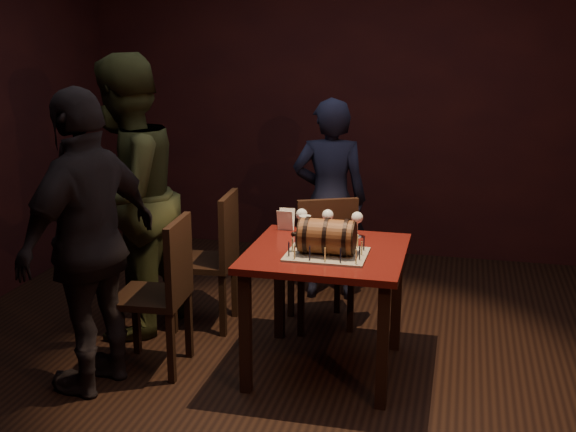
{
  "coord_description": "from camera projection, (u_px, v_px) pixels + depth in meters",
  "views": [
    {
      "loc": [
        0.86,
        -3.82,
        2.0
      ],
      "look_at": [
        -0.09,
        0.05,
        0.95
      ],
      "focal_mm": 45.0,
      "sensor_mm": 36.0,
      "label": 1
    }
  ],
  "objects": [
    {
      "name": "wine_glass_left",
      "position": [
        302.0,
        215.0,
        4.45
      ],
      "size": [
        0.07,
        0.07,
        0.16
      ],
      "color": "silver",
      "rests_on": "pub_table"
    },
    {
      "name": "pub_table",
      "position": [
        326.0,
        268.0,
        4.19
      ],
      "size": [
        0.9,
        0.9,
        0.75
      ],
      "color": "#440D0B",
      "rests_on": "ground"
    },
    {
      "name": "wine_glass_mid",
      "position": [
        328.0,
        216.0,
        4.43
      ],
      "size": [
        0.07,
        0.07,
        0.16
      ],
      "color": "silver",
      "rests_on": "pub_table"
    },
    {
      "name": "cake_board",
      "position": [
        327.0,
        254.0,
        4.06
      ],
      "size": [
        0.45,
        0.35,
        0.01
      ],
      "primitive_type": "cube",
      "color": "gray",
      "rests_on": "pub_table"
    },
    {
      "name": "person_back",
      "position": [
        330.0,
        200.0,
        5.33
      ],
      "size": [
        0.6,
        0.44,
        1.51
      ],
      "primitive_type": "imported",
      "rotation": [
        0.0,
        0.0,
        3.29
      ],
      "color": "#181A30",
      "rests_on": "ground"
    },
    {
      "name": "person_left_rear",
      "position": [
        126.0,
        198.0,
        4.68
      ],
      "size": [
        0.83,
        0.99,
        1.84
      ],
      "primitive_type": "imported",
      "rotation": [
        0.0,
        0.0,
        -1.73
      ],
      "color": "#36391C",
      "rests_on": "ground"
    },
    {
      "name": "wine_glass_right",
      "position": [
        357.0,
        219.0,
        4.38
      ],
      "size": [
        0.07,
        0.07,
        0.16
      ],
      "color": "silver",
      "rests_on": "pub_table"
    },
    {
      "name": "chair_back",
      "position": [
        323.0,
        255.0,
        4.8
      ],
      "size": [
        0.53,
        0.53,
        0.93
      ],
      "color": "black",
      "rests_on": "ground"
    },
    {
      "name": "pint_of_ale",
      "position": [
        305.0,
        228.0,
        4.34
      ],
      "size": [
        0.07,
        0.07,
        0.15
      ],
      "color": "silver",
      "rests_on": "pub_table"
    },
    {
      "name": "birthday_candles",
      "position": [
        327.0,
        247.0,
        4.05
      ],
      "size": [
        0.4,
        0.3,
        0.09
      ],
      "color": "#F4E992",
      "rests_on": "cake_board"
    },
    {
      "name": "chair_left_rear",
      "position": [
        215.0,
        253.0,
        4.86
      ],
      "size": [
        0.43,
        0.43,
        0.93
      ],
      "color": "black",
      "rests_on": "ground"
    },
    {
      "name": "chair_left_front",
      "position": [
        164.0,
        286.0,
        4.23
      ],
      "size": [
        0.43,
        0.43,
        0.93
      ],
      "color": "black",
      "rests_on": "ground"
    },
    {
      "name": "room_shell",
      "position": [
        301.0,
        140.0,
        3.94
      ],
      "size": [
        5.04,
        5.04,
        2.8
      ],
      "color": "black",
      "rests_on": "ground"
    },
    {
      "name": "barrel_cake",
      "position": [
        327.0,
        237.0,
        4.03
      ],
      "size": [
        0.36,
        0.21,
        0.21
      ],
      "color": "brown",
      "rests_on": "cake_board"
    },
    {
      "name": "menu_card",
      "position": [
        286.0,
        220.0,
        4.55
      ],
      "size": [
        0.1,
        0.05,
        0.13
      ],
      "primitive_type": null,
      "color": "white",
      "rests_on": "pub_table"
    },
    {
      "name": "person_left_front",
      "position": [
        90.0,
        243.0,
        3.95
      ],
      "size": [
        0.66,
        1.07,
        1.7
      ],
      "primitive_type": "imported",
      "rotation": [
        0.0,
        0.0,
        -1.83
      ],
      "color": "black",
      "rests_on": "ground"
    }
  ]
}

